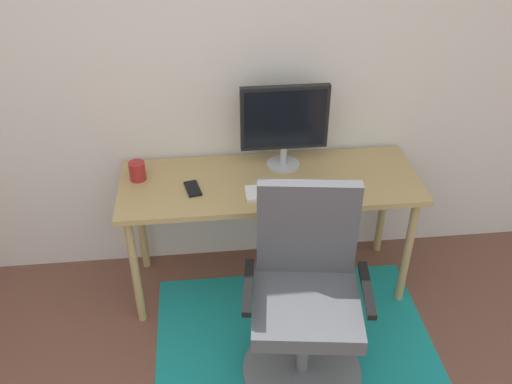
% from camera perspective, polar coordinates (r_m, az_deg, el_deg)
% --- Properties ---
extents(wall_back, '(6.00, 0.10, 2.60)m').
position_cam_1_polar(wall_back, '(2.97, -7.96, 13.93)').
color(wall_back, silver).
rests_on(wall_back, ground).
extents(area_rug, '(1.44, 1.28, 0.01)m').
position_cam_1_polar(area_rug, '(2.99, 4.29, -16.48)').
color(area_rug, teal).
rests_on(area_rug, ground).
extents(desk, '(1.57, 0.56, 0.72)m').
position_cam_1_polar(desk, '(2.97, 1.40, 0.02)').
color(desk, tan).
rests_on(desk, ground).
extents(monitor, '(0.46, 0.18, 0.46)m').
position_cam_1_polar(monitor, '(2.93, 2.91, 7.18)').
color(monitor, '#B2B2B7').
rests_on(monitor, desk).
extents(keyboard, '(0.43, 0.13, 0.02)m').
position_cam_1_polar(keyboard, '(2.83, 3.29, 0.06)').
color(keyboard, white).
rests_on(keyboard, desk).
extents(computer_mouse, '(0.06, 0.10, 0.03)m').
position_cam_1_polar(computer_mouse, '(2.87, 8.77, 0.41)').
color(computer_mouse, white).
rests_on(computer_mouse, desk).
extents(coffee_cup, '(0.09, 0.09, 0.10)m').
position_cam_1_polar(coffee_cup, '(2.98, -11.96, 2.10)').
color(coffee_cup, '#A42422').
rests_on(coffee_cup, desk).
extents(cell_phone, '(0.10, 0.15, 0.01)m').
position_cam_1_polar(cell_phone, '(2.87, -6.45, 0.34)').
color(cell_phone, black).
rests_on(cell_phone, desk).
extents(office_chair, '(0.60, 0.58, 1.00)m').
position_cam_1_polar(office_chair, '(2.67, 4.98, -11.88)').
color(office_chair, slate).
rests_on(office_chair, ground).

